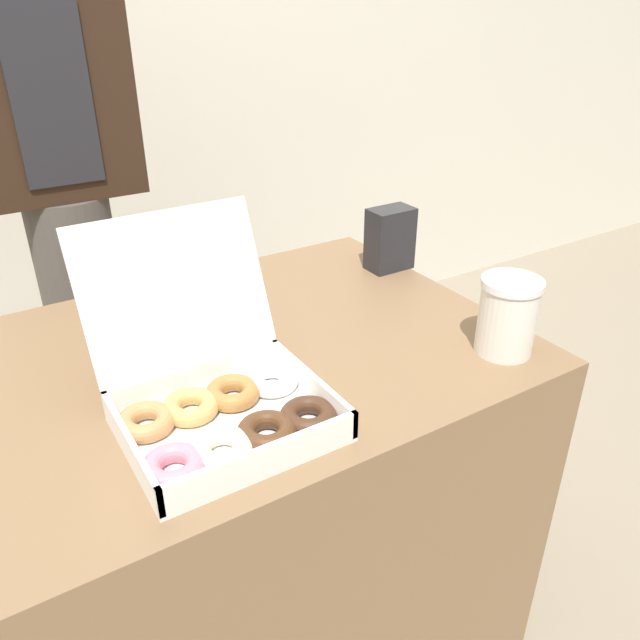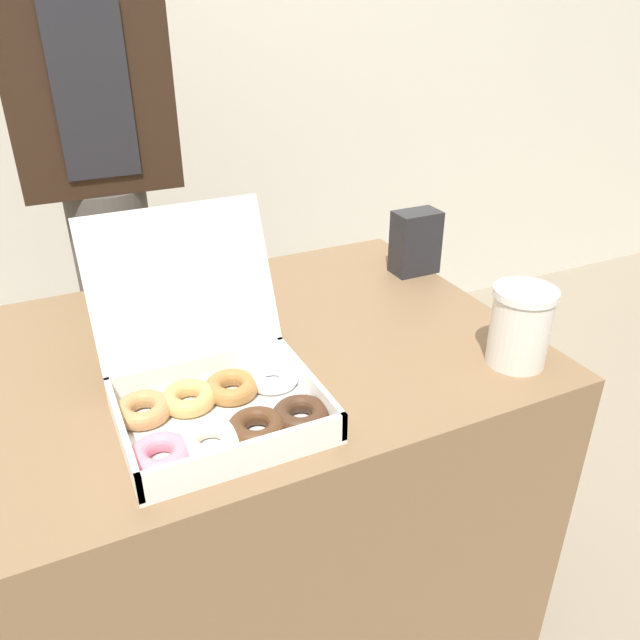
{
  "view_description": "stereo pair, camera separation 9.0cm",
  "coord_description": "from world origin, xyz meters",
  "px_view_note": "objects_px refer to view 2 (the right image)",
  "views": [
    {
      "loc": [
        -0.37,
        -0.85,
        1.31
      ],
      "look_at": [
        0.05,
        -0.18,
        0.89
      ],
      "focal_mm": 35.0,
      "sensor_mm": 36.0,
      "label": 1
    },
    {
      "loc": [
        -0.29,
        -0.89,
        1.31
      ],
      "look_at": [
        0.05,
        -0.18,
        0.89
      ],
      "focal_mm": 35.0,
      "sensor_mm": 36.0,
      "label": 2
    }
  ],
  "objects_px": {
    "napkin_holder": "(415,242)",
    "donut_box": "(215,392)",
    "coffee_cup": "(520,326)",
    "person_customer": "(100,170)"
  },
  "relations": [
    {
      "from": "napkin_holder",
      "to": "donut_box",
      "type": "bearing_deg",
      "value": -149.97
    },
    {
      "from": "donut_box",
      "to": "coffee_cup",
      "type": "relative_size",
      "value": 2.45
    },
    {
      "from": "donut_box",
      "to": "person_customer",
      "type": "height_order",
      "value": "person_customer"
    },
    {
      "from": "donut_box",
      "to": "napkin_holder",
      "type": "relative_size",
      "value": 2.4
    },
    {
      "from": "napkin_holder",
      "to": "person_customer",
      "type": "xyz_separation_m",
      "value": [
        -0.56,
        0.5,
        0.1
      ]
    },
    {
      "from": "coffee_cup",
      "to": "napkin_holder",
      "type": "distance_m",
      "value": 0.39
    },
    {
      "from": "coffee_cup",
      "to": "napkin_holder",
      "type": "bearing_deg",
      "value": 81.91
    },
    {
      "from": "donut_box",
      "to": "napkin_holder",
      "type": "distance_m",
      "value": 0.62
    },
    {
      "from": "napkin_holder",
      "to": "person_customer",
      "type": "height_order",
      "value": "person_customer"
    },
    {
      "from": "person_customer",
      "to": "napkin_holder",
      "type": "bearing_deg",
      "value": -42.12
    }
  ]
}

